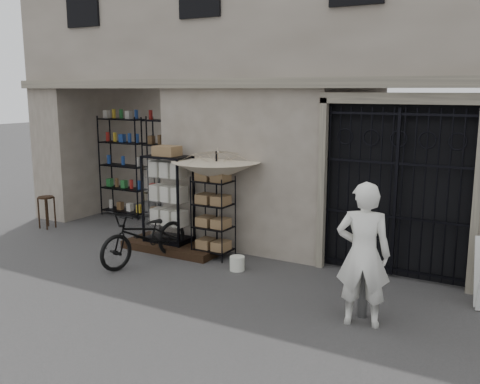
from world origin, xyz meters
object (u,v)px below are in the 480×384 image
Objects in this scene: steel_bollard at (363,291)px; white_bucket at (237,263)px; wire_rack at (213,218)px; wooden_stool at (47,211)px; market_umbrella at (216,166)px; display_cabinet at (168,204)px; shopkeeper at (360,324)px; bicycle at (146,262)px.

white_bucket is at bearing 161.94° from steel_bollard.
wire_rack reaches higher than wooden_stool.
wooden_stool reaches higher than white_bucket.
market_umbrella is 3.84m from steel_bollard.
display_cabinet is 0.95× the size of shopkeeper.
white_bucket is at bearing -36.58° from shopkeeper.
wire_rack is at bearing 158.97° from steel_bollard.
display_cabinet is at bearing -177.13° from wire_rack.
white_bucket is at bearing -26.76° from wire_rack.
shopkeeper is at bearing 3.48° from bicycle.
market_umbrella is 9.17× the size of white_bucket.
wooden_stool is (-4.48, -0.10, -0.37)m from wire_rack.
market_umbrella is 2.21m from bicycle.
shopkeeper is at bearing -10.22° from display_cabinet.
market_umbrella reaches higher than wire_rack.
market_umbrella is 1.22× the size of shopkeeper.
white_bucket is 5.28m from wooden_stool.
wire_rack is 1.10m from white_bucket.
wooden_stool is at bearing -169.69° from display_cabinet.
bicycle is at bearing -164.57° from white_bucket.
wire_rack reaches higher than shopkeeper.
steel_bollard is (2.51, -0.82, 0.25)m from white_bucket.
wire_rack is at bearing 150.23° from white_bucket.
display_cabinet is 2.49× the size of steel_bollard.
white_bucket is 0.13× the size of shopkeeper.
display_cabinet is 1.31m from bicycle.
wooden_stool is (-4.47, -0.24, -1.35)m from market_umbrella.
market_umbrella is 1.25× the size of bicycle.
shopkeeper is at bearing -78.24° from steel_bollard.
bicycle is 4.28m from shopkeeper.
white_bucket is at bearing -36.63° from market_umbrella.
market_umbrella is at bearing 3.07° from wooden_stool.
white_bucket is (0.78, -0.45, -0.64)m from wire_rack.
wooden_stool is (-3.42, -0.10, -0.54)m from display_cabinet.
market_umbrella reaches higher than shopkeeper.
display_cabinet is at bearing -33.03° from shopkeeper.
market_umbrella is at bearing 61.50° from bicycle.
bicycle is (-1.68, -0.46, -0.13)m from white_bucket.
wire_rack is 3.74m from shopkeeper.
display_cabinet reaches higher than steel_bollard.
steel_bollard is 0.45m from shopkeeper.
white_bucket is at bearing -3.82° from wooden_stool.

